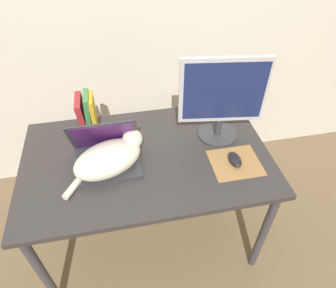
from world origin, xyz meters
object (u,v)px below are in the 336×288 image
at_px(computer_mouse, 235,160).
at_px(book_row, 87,112).
at_px(cat, 110,157).
at_px(external_monitor, 222,98).
at_px(laptop, 106,154).

xyz_separation_m(computer_mouse, book_row, (-0.71, 0.43, 0.08)).
bearing_deg(cat, computer_mouse, -8.10).
xyz_separation_m(external_monitor, computer_mouse, (0.02, -0.22, -0.22)).
height_order(laptop, book_row, laptop).
height_order(laptop, external_monitor, external_monitor).
height_order(laptop, computer_mouse, laptop).
bearing_deg(computer_mouse, laptop, 167.85).
height_order(external_monitor, book_row, external_monitor).
xyz_separation_m(laptop, book_row, (-0.09, 0.29, 0.05)).
bearing_deg(external_monitor, computer_mouse, -85.10).
xyz_separation_m(cat, external_monitor, (0.58, 0.14, 0.17)).
bearing_deg(external_monitor, book_row, 163.22).
xyz_separation_m(laptop, cat, (0.02, -0.05, 0.02)).
bearing_deg(cat, book_row, 107.13).
bearing_deg(cat, laptop, 112.17).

